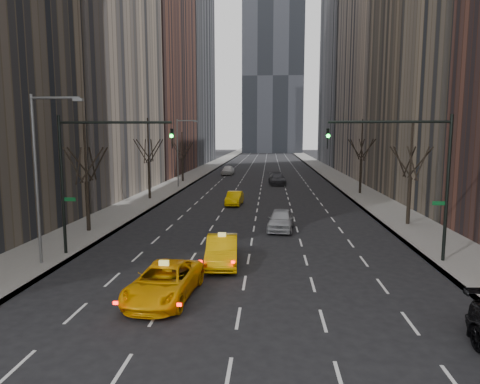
# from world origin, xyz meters

# --- Properties ---
(ground) EXTENTS (400.00, 400.00, 0.00)m
(ground) POSITION_xyz_m (0.00, 0.00, 0.00)
(ground) COLOR black
(ground) RESTS_ON ground
(sidewalk_left) EXTENTS (4.50, 320.00, 0.15)m
(sidewalk_left) POSITION_xyz_m (-12.25, 70.00, 0.07)
(sidewalk_left) COLOR slate
(sidewalk_left) RESTS_ON ground
(sidewalk_right) EXTENTS (4.50, 320.00, 0.15)m
(sidewalk_right) POSITION_xyz_m (12.25, 70.00, 0.07)
(sidewalk_right) COLOR slate
(sidewalk_right) RESTS_ON ground
(bld_left_far) EXTENTS (14.00, 28.00, 44.00)m
(bld_left_far) POSITION_xyz_m (-21.50, 66.00, 22.00)
(bld_left_far) COLOR brown
(bld_left_far) RESTS_ON ground
(bld_left_deep) EXTENTS (14.00, 30.00, 60.00)m
(bld_left_deep) POSITION_xyz_m (-21.50, 96.00, 30.00)
(bld_left_deep) COLOR slate
(bld_left_deep) RESTS_ON ground
(bld_right_far) EXTENTS (14.00, 28.00, 50.00)m
(bld_right_far) POSITION_xyz_m (21.50, 64.00, 25.00)
(bld_right_far) COLOR tan
(bld_right_far) RESTS_ON ground
(bld_right_deep) EXTENTS (14.00, 30.00, 58.00)m
(bld_right_deep) POSITION_xyz_m (21.50, 95.00, 29.00)
(bld_right_deep) COLOR slate
(bld_right_deep) RESTS_ON ground
(tower_far) EXTENTS (24.00, 24.00, 120.00)m
(tower_far) POSITION_xyz_m (2.00, 170.00, 60.00)
(tower_far) COLOR black
(tower_far) RESTS_ON ground
(tree_lw_b) EXTENTS (3.36, 3.50, 7.82)m
(tree_lw_b) POSITION_xyz_m (-12.00, 18.00, 3.72)
(tree_lw_b) COLOR black
(tree_lw_b) RESTS_ON ground
(tree_lw_c) EXTENTS (3.36, 3.50, 8.74)m
(tree_lw_c) POSITION_xyz_m (-12.00, 34.00, 4.04)
(tree_lw_c) COLOR black
(tree_lw_c) RESTS_ON ground
(tree_lw_d) EXTENTS (3.36, 3.50, 7.36)m
(tree_lw_d) POSITION_xyz_m (-12.00, 52.00, 3.56)
(tree_lw_d) COLOR black
(tree_lw_d) RESTS_ON ground
(tree_rw_b) EXTENTS (3.36, 3.50, 7.82)m
(tree_rw_b) POSITION_xyz_m (12.00, 22.00, 3.72)
(tree_rw_b) COLOR black
(tree_rw_b) RESTS_ON ground
(tree_rw_c) EXTENTS (3.36, 3.50, 8.74)m
(tree_rw_c) POSITION_xyz_m (12.00, 40.00, 4.04)
(tree_rw_c) COLOR black
(tree_rw_c) RESTS_ON ground
(traffic_mast_left) EXTENTS (6.69, 0.39, 8.00)m
(traffic_mast_left) POSITION_xyz_m (-9.11, 12.00, 5.49)
(traffic_mast_left) COLOR black
(traffic_mast_left) RESTS_ON ground
(traffic_mast_right) EXTENTS (6.69, 0.39, 8.00)m
(traffic_mast_right) POSITION_xyz_m (9.11, 12.00, 5.49)
(traffic_mast_right) COLOR black
(traffic_mast_right) RESTS_ON ground
(streetlight_near) EXTENTS (2.83, 0.22, 9.00)m
(streetlight_near) POSITION_xyz_m (-10.84, 10.00, 5.62)
(streetlight_near) COLOR slate
(streetlight_near) RESTS_ON ground
(streetlight_far) EXTENTS (2.83, 0.22, 9.00)m
(streetlight_far) POSITION_xyz_m (-10.84, 45.00, 5.62)
(streetlight_far) COLOR slate
(streetlight_far) RESTS_ON ground
(taxi_suv) EXTENTS (2.88, 5.50, 1.48)m
(taxi_suv) POSITION_xyz_m (-3.36, 5.78, 0.74)
(taxi_suv) COLOR #FFAF05
(taxi_suv) RESTS_ON ground
(taxi_sedan) EXTENTS (2.01, 4.85, 1.56)m
(taxi_sedan) POSITION_xyz_m (-1.40, 10.87, 0.78)
(taxi_sedan) COLOR #E7A604
(taxi_sedan) RESTS_ON ground
(silver_sedan_ahead) EXTENTS (2.27, 4.72, 1.56)m
(silver_sedan_ahead) POSITION_xyz_m (2.02, 19.77, 0.78)
(silver_sedan_ahead) COLOR #A0A3A8
(silver_sedan_ahead) RESTS_ON ground
(far_taxi) EXTENTS (1.68, 4.22, 1.36)m
(far_taxi) POSITION_xyz_m (-2.39, 31.08, 0.68)
(far_taxi) COLOR #FDC105
(far_taxi) RESTS_ON ground
(far_suv_grey) EXTENTS (2.64, 5.55, 1.56)m
(far_suv_grey) POSITION_xyz_m (2.22, 49.63, 0.78)
(far_suv_grey) COLOR #323238
(far_suv_grey) RESTS_ON ground
(far_car_white) EXTENTS (2.16, 4.97, 1.67)m
(far_car_white) POSITION_xyz_m (-6.34, 64.43, 0.84)
(far_car_white) COLOR white
(far_car_white) RESTS_ON ground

